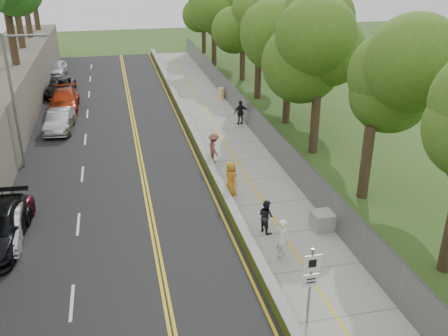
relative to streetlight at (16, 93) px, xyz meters
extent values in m
plane|color=#33511E|center=(10.46, -14.00, -4.64)|extent=(140.00, 140.00, 0.00)
cube|color=black|center=(5.06, 1.00, -4.62)|extent=(11.20, 66.00, 0.04)
cube|color=gray|center=(13.01, 1.00, -4.61)|extent=(4.20, 66.00, 0.05)
cube|color=#ACD116|center=(10.71, 1.00, -4.34)|extent=(0.42, 66.00, 0.60)
cube|color=slate|center=(15.11, 1.00, -3.64)|extent=(0.04, 66.00, 2.00)
cylinder|color=gray|center=(-0.24, 0.00, -0.64)|extent=(0.18, 0.18, 8.00)
cylinder|color=gray|center=(0.87, 0.00, 3.21)|extent=(2.30, 0.13, 0.13)
cube|color=gray|center=(1.95, 0.00, 3.16)|extent=(0.50, 0.22, 0.14)
cylinder|color=gray|center=(11.51, -17.00, -3.04)|extent=(0.09, 0.09, 3.10)
cube|color=white|center=(11.51, -17.03, -2.04)|extent=(0.62, 0.04, 0.62)
cube|color=white|center=(11.51, -17.03, -2.74)|extent=(0.56, 0.04, 0.50)
cylinder|color=#FFA226|center=(14.76, 12.00, -4.12)|extent=(0.57, 0.57, 0.94)
cube|color=gray|center=(14.76, -11.00, -4.16)|extent=(1.32, 1.01, 0.85)
imported|color=silver|center=(0.18, -8.81, -3.92)|extent=(1.64, 4.22, 1.37)
imported|color=#52111F|center=(-0.14, -8.31, -3.92)|extent=(2.67, 5.06, 1.36)
imported|color=#978C65|center=(1.46, 6.40, -3.82)|extent=(2.10, 4.69, 1.57)
imported|color=#A3A7AB|center=(1.46, 6.29, -3.85)|extent=(2.02, 4.69, 1.50)
imported|color=black|center=(0.82, 16.38, -3.89)|extent=(2.59, 5.24, 1.43)
imported|color=#A02A0F|center=(1.46, 11.48, -3.80)|extent=(2.30, 5.55, 1.60)
imported|color=silver|center=(-0.14, 24.06, -3.81)|extent=(2.20, 4.76, 1.58)
imported|color=#C57C1C|center=(11.21, -6.54, -3.64)|extent=(0.87, 1.07, 1.90)
imported|color=white|center=(11.91, -13.00, -3.63)|extent=(0.71, 0.83, 1.92)
imported|color=black|center=(11.91, -10.67, -3.77)|extent=(0.88, 0.97, 1.64)
imported|color=brown|center=(11.21, -2.00, -3.64)|extent=(0.80, 1.28, 1.89)
imported|color=black|center=(14.66, 4.71, -3.66)|extent=(1.15, 0.63, 1.85)
camera|label=1|loc=(5.53, -30.04, 7.64)|focal=40.00mm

